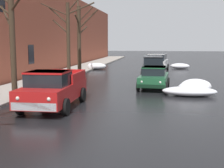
# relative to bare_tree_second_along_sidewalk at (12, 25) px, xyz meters

# --- Properties ---
(left_sidewalk_slab) EXTENTS (3.30, 80.00, 0.12)m
(left_sidewalk_slab) POSITION_rel_bare_tree_second_along_sidewalk_xyz_m (-1.62, 7.25, -3.79)
(left_sidewalk_slab) COLOR #A8A399
(left_sidewalk_slab) RESTS_ON ground
(brick_townhouse_facade) EXTENTS (0.63, 80.00, 8.55)m
(brick_townhouse_facade) POSITION_rel_bare_tree_second_along_sidewalk_xyz_m (-3.77, 7.24, 0.42)
(brick_townhouse_facade) COLOR #9E4C38
(brick_townhouse_facade) RESTS_ON ground
(snow_bank_near_corner_left) EXTENTS (1.69, 1.01, 0.89)m
(snow_bank_near_corner_left) POSITION_rel_bare_tree_second_along_sidewalk_xyz_m (0.68, 1.77, -3.42)
(snow_bank_near_corner_left) COLOR white
(snow_bank_near_corner_left) RESTS_ON ground
(snow_bank_along_left_kerb) EXTENTS (3.03, 1.37, 0.75)m
(snow_bank_along_left_kerb) POSITION_rel_bare_tree_second_along_sidewalk_xyz_m (8.88, 3.10, -3.57)
(snow_bank_along_left_kerb) COLOR white
(snow_bank_along_left_kerb) RESTS_ON ground
(snow_bank_mid_block_left) EXTENTS (2.10, 1.20, 0.73)m
(snow_bank_mid_block_left) POSITION_rel_bare_tree_second_along_sidewalk_xyz_m (0.20, 18.51, -3.49)
(snow_bank_mid_block_left) COLOR white
(snow_bank_mid_block_left) RESTS_ON ground
(snow_bank_near_corner_right) EXTENTS (1.79, 1.31, 0.86)m
(snow_bank_near_corner_right) POSITION_rel_bare_tree_second_along_sidewalk_xyz_m (9.37, 4.07, -3.44)
(snow_bank_near_corner_right) COLOR white
(snow_bank_near_corner_right) RESTS_ON ground
(snow_bank_along_right_kerb) EXTENTS (1.98, 1.47, 0.71)m
(snow_bank_along_right_kerb) POSITION_rel_bare_tree_second_along_sidewalk_xyz_m (0.26, 5.00, -3.57)
(snow_bank_along_right_kerb) COLOR white
(snow_bank_along_right_kerb) RESTS_ON ground
(snow_bank_far_right_pile) EXTENTS (2.15, 1.21, 0.63)m
(snow_bank_far_right_pile) POSITION_rel_bare_tree_second_along_sidewalk_xyz_m (9.44, 20.84, -3.54)
(snow_bank_far_right_pile) COLOR white
(snow_bank_far_right_pile) RESTS_ON ground
(bare_tree_second_along_sidewalk) EXTENTS (3.16, 2.66, 7.43)m
(bare_tree_second_along_sidewalk) POSITION_rel_bare_tree_second_along_sidewalk_xyz_m (0.00, 0.00, 0.00)
(bare_tree_second_along_sidewalk) COLOR #382B1E
(bare_tree_second_along_sidewalk) RESTS_ON ground
(bare_tree_mid_block) EXTENTS (4.06, 1.21, 7.20)m
(bare_tree_mid_block) POSITION_rel_bare_tree_second_along_sidewalk_xyz_m (0.03, 9.24, -0.40)
(bare_tree_mid_block) COLOR #382B1E
(bare_tree_mid_block) RESTS_ON ground
(bare_tree_far_down_block) EXTENTS (2.31, 3.18, 6.95)m
(bare_tree_far_down_block) POSITION_rel_bare_tree_second_along_sidewalk_xyz_m (0.05, 12.50, -0.44)
(bare_tree_far_down_block) COLOR #382B1E
(bare_tree_far_down_block) RESTS_ON ground
(pickup_truck_red_approaching_near_lane) EXTENTS (2.26, 5.04, 1.76)m
(pickup_truck_red_approaching_near_lane) POSITION_rel_bare_tree_second_along_sidewalk_xyz_m (2.47, -1.10, -2.97)
(pickup_truck_red_approaching_near_lane) COLOR red
(pickup_truck_red_approaching_near_lane) RESTS_ON ground
(sedan_green_parked_kerbside_close) EXTENTS (2.09, 4.11, 1.42)m
(sedan_green_parked_kerbside_close) POSITION_rel_bare_tree_second_along_sidewalk_xyz_m (6.90, 5.62, -3.10)
(sedan_green_parked_kerbside_close) COLOR #1E5633
(sedan_green_parked_kerbside_close) RESTS_ON ground
(suv_black_parked_kerbside_mid) EXTENTS (2.17, 4.88, 1.82)m
(suv_black_parked_kerbside_mid) POSITION_rel_bare_tree_second_along_sidewalk_xyz_m (6.64, 11.70, -2.87)
(suv_black_parked_kerbside_mid) COLOR black
(suv_black_parked_kerbside_mid) RESTS_ON ground
(suv_white_parked_far_down_block) EXTENTS (2.43, 4.93, 1.82)m
(suv_white_parked_far_down_block) POSITION_rel_bare_tree_second_along_sidewalk_xyz_m (6.95, 17.59, -2.86)
(suv_white_parked_far_down_block) COLOR silver
(suv_white_parked_far_down_block) RESTS_ON ground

